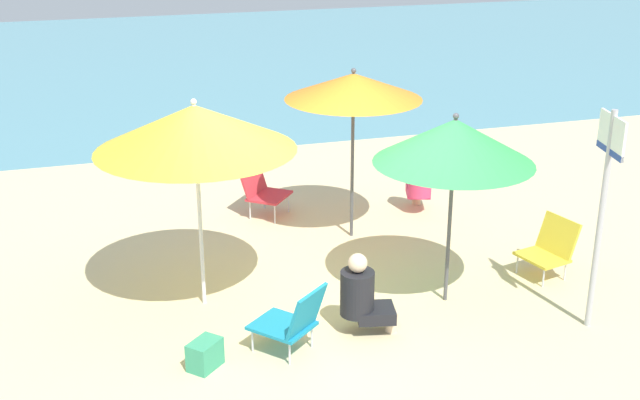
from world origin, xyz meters
TOP-DOWN VIEW (x-y plane):
  - ground_plane at (0.00, 0.00)m, footprint 40.00×40.00m
  - sea_water at (0.00, 13.49)m, footprint 40.00×16.00m
  - umbrella_green at (1.34, -0.31)m, footprint 1.59×1.59m
  - umbrella_yellow at (-1.07, 0.34)m, footprint 1.96×1.96m
  - umbrella_orange at (0.96, 1.59)m, footprint 1.61×1.61m
  - beach_chair_a at (-0.45, -0.87)m, footprint 0.74×0.76m
  - beach_chair_b at (2.68, -0.09)m, footprint 0.60×0.60m
  - beach_chair_c at (0.06, 2.59)m, footprint 0.75×0.75m
  - person_a at (2.07, 2.08)m, footprint 0.41×0.54m
  - person_b at (0.28, -0.70)m, footprint 0.55×0.40m
  - warning_sign at (2.45, -1.21)m, footprint 0.14×0.53m
  - beach_bag at (-1.27, -0.88)m, footprint 0.36×0.36m

SIDE VIEW (x-z plane):
  - ground_plane at x=0.00m, z-range 0.00..0.00m
  - sea_water at x=0.00m, z-range 0.00..0.01m
  - beach_bag at x=-1.27m, z-range 0.00..0.26m
  - beach_chair_b at x=2.68m, z-range 0.01..0.66m
  - beach_chair_a at x=-0.45m, z-range 0.00..0.69m
  - beach_chair_c at x=0.06m, z-range 0.02..0.72m
  - person_b at x=0.28m, z-range -0.02..0.81m
  - person_a at x=2.07m, z-range 0.00..0.95m
  - warning_sign at x=2.45m, z-range 0.35..2.51m
  - umbrella_green at x=1.34m, z-range 0.72..2.72m
  - umbrella_orange at x=0.96m, z-range 0.83..2.91m
  - umbrella_yellow at x=-1.07m, z-range 0.79..2.95m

